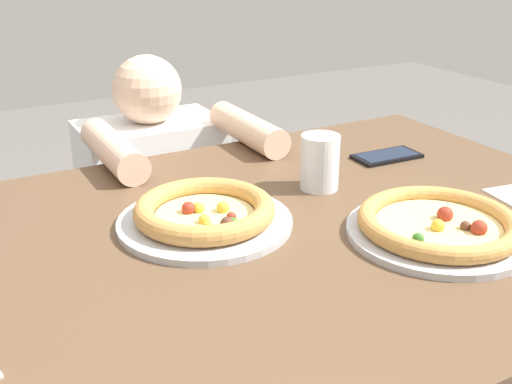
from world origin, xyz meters
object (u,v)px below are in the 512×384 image
Objects in this scene: pizza_far at (205,214)px; cell_phone at (387,156)px; pizza_near at (438,226)px; diner_seated at (158,241)px; water_cup_clear at (320,161)px.

cell_phone is (0.50, 0.12, -0.02)m from pizza_far.
pizza_near is 0.32× the size of diner_seated.
pizza_far is at bearing -169.78° from water_cup_clear.
diner_seated reaches higher than pizza_far.
pizza_near is at bearing -75.88° from diner_seated.
pizza_far is at bearing 145.04° from pizza_near.
pizza_near is 0.28m from water_cup_clear.
water_cup_clear is 0.11× the size of diner_seated.
cell_phone is (0.18, 0.34, -0.02)m from pizza_near.
pizza_near is at bearing -117.53° from cell_phone.
pizza_far is 2.79× the size of water_cup_clear.
diner_seated is at bearing 105.63° from water_cup_clear.
pizza_far is at bearing -101.08° from diner_seated.
pizza_far is 0.69m from diner_seated.
pizza_near is at bearing -78.95° from water_cup_clear.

